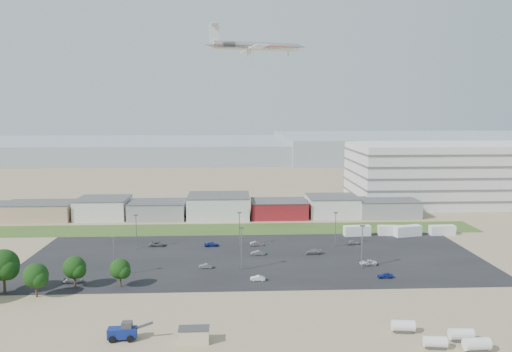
{
  "coord_description": "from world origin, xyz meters",
  "views": [
    {
      "loc": [
        -0.72,
        -108.6,
        39.06
      ],
      "look_at": [
        5.37,
        22.0,
        21.64
      ],
      "focal_mm": 35.0,
      "sensor_mm": 36.0,
      "label": 1
    }
  ],
  "objects": [
    {
      "name": "parked_car_10",
      "position": [
        -37.02,
        2.18,
        0.65
      ],
      "size": [
        4.57,
        2.02,
        1.3
      ],
      "primitive_type": "imported",
      "rotation": [
        0.0,
        0.0,
        1.53
      ],
      "color": "#595B5E",
      "rests_on": "ground"
    },
    {
      "name": "tree_mid",
      "position": [
        -42.11,
        -6.07,
        4.14
      ],
      "size": [
        5.51,
        5.51,
        8.27
      ],
      "primitive_type": null,
      "color": "black",
      "rests_on": "ground"
    },
    {
      "name": "parking_lot",
      "position": [
        5.0,
        20.0,
        0.01
      ],
      "size": [
        120.0,
        50.0,
        0.01
      ],
      "primitive_type": "cube",
      "color": "black",
      "rests_on": "ground"
    },
    {
      "name": "tree_left",
      "position": [
        -50.03,
        -3.0,
        5.35
      ],
      "size": [
        7.14,
        7.14,
        10.71
      ],
      "primitive_type": null,
      "color": "black",
      "rests_on": "ground"
    },
    {
      "name": "parked_car_9",
      "position": [
        -22.66,
        32.4,
        0.65
      ],
      "size": [
        4.74,
        2.27,
        1.3
      ],
      "primitive_type": "imported",
      "rotation": [
        0.0,
        0.0,
        1.55
      ],
      "color": "#595B5E",
      "rests_on": "ground"
    },
    {
      "name": "parked_car_4",
      "position": [
        -7.68,
        11.44,
        0.57
      ],
      "size": [
        3.51,
        1.4,
        1.14
      ],
      "primitive_type": "imported",
      "rotation": [
        0.0,
        0.0,
        -1.63
      ],
      "color": "#595B5E",
      "rests_on": "ground"
    },
    {
      "name": "lightpole_back_r",
      "position": [
        28.53,
        29.62,
        5.01
      ],
      "size": [
        1.18,
        0.49,
        10.02
      ],
      "primitive_type": null,
      "color": "slate",
      "rests_on": "ground"
    },
    {
      "name": "lightpole_front_m",
      "position": [
        1.23,
        9.83,
        5.33
      ],
      "size": [
        1.26,
        0.52,
        10.67
      ],
      "primitive_type": null,
      "color": "slate",
      "rests_on": "ground"
    },
    {
      "name": "parked_car_12",
      "position": [
        20.77,
        22.35,
        0.65
      ],
      "size": [
        4.57,
        1.99,
        1.31
      ],
      "primitive_type": "imported",
      "rotation": [
        0.0,
        0.0,
        -1.53
      ],
      "color": "#A5A5AA",
      "rests_on": "ground"
    },
    {
      "name": "parking_garage",
      "position": [
        90.0,
        95.0,
        12.5
      ],
      "size": [
        80.0,
        40.0,
        25.0
      ],
      "primitive_type": "cube",
      "color": "silver",
      "rests_on": "ground"
    },
    {
      "name": "storage_tank_nw",
      "position": [
        29.17,
        -26.16,
        1.19
      ],
      "size": [
        4.16,
        2.41,
        2.38
      ],
      "primitive_type": null,
      "rotation": [
        0.0,
        0.0,
        -0.11
      ],
      "color": "silver",
      "rests_on": "ground"
    },
    {
      "name": "parked_car_13",
      "position": [
        4.82,
        1.89,
        0.58
      ],
      "size": [
        3.62,
        1.62,
        1.15
      ],
      "primitive_type": "imported",
      "rotation": [
        0.0,
        0.0,
        -1.69
      ],
      "color": "silver",
      "rests_on": "ground"
    },
    {
      "name": "ground",
      "position": [
        0.0,
        0.0,
        0.0
      ],
      "size": [
        700.0,
        700.0,
        0.0
      ],
      "primitive_type": "plane",
      "color": "#867455",
      "rests_on": "ground"
    },
    {
      "name": "parked_car_2",
      "position": [
        34.71,
        2.31,
        0.61
      ],
      "size": [
        3.62,
        1.55,
        1.22
      ],
      "primitive_type": "imported",
      "rotation": [
        0.0,
        0.0,
        -1.54
      ],
      "color": "navy",
      "rests_on": "ground"
    },
    {
      "name": "hills_backdrop",
      "position": [
        40.0,
        315.0,
        4.5
      ],
      "size": [
        700.0,
        200.0,
        9.0
      ],
      "primitive_type": null,
      "color": "gray",
      "rests_on": "ground"
    },
    {
      "name": "portable_shed",
      "position": [
        -7.46,
        -28.43,
        1.31
      ],
      "size": [
        5.26,
        2.8,
        2.62
      ],
      "primitive_type": null,
      "rotation": [
        0.0,
        0.0,
        0.02
      ],
      "color": "beige",
      "rests_on": "ground"
    },
    {
      "name": "box_trailer_a",
      "position": [
        37.93,
        41.78,
        1.56
      ],
      "size": [
        8.48,
        3.24,
        3.11
      ],
      "primitive_type": null,
      "rotation": [
        0.0,
        0.0,
        0.08
      ],
      "color": "silver",
      "rests_on": "ground"
    },
    {
      "name": "parked_car_6",
      "position": [
        -7.01,
        31.48,
        0.61
      ],
      "size": [
        4.37,
        2.24,
        1.21
      ],
      "primitive_type": "imported",
      "rotation": [
        0.0,
        0.0,
        1.7
      ],
      "color": "navy",
      "rests_on": "ground"
    },
    {
      "name": "lightpole_back_m",
      "position": [
        1.05,
        31.08,
        4.99
      ],
      "size": [
        1.17,
        0.49,
        9.98
      ],
      "primitive_type": null,
      "color": "slate",
      "rests_on": "ground"
    },
    {
      "name": "parked_car_8",
      "position": [
        34.19,
        31.36,
        0.64
      ],
      "size": [
        3.9,
        1.96,
        1.27
      ],
      "primitive_type": "imported",
      "rotation": [
        0.0,
        0.0,
        1.7
      ],
      "color": "#A5A5AA",
      "rests_on": "ground"
    },
    {
      "name": "airliner",
      "position": [
        9.27,
        105.22,
        65.52
      ],
      "size": [
        49.53,
        38.52,
        13.11
      ],
      "primitive_type": null,
      "rotation": [
        0.0,
        0.0,
        0.2
      ],
      "color": "silver"
    },
    {
      "name": "lightpole_front_l",
      "position": [
        -28.81,
        6.44,
        4.73
      ],
      "size": [
        1.11,
        0.46,
        9.47
      ],
      "primitive_type": null,
      "color": "slate",
      "rests_on": "ground"
    },
    {
      "name": "storage_tank_se",
      "position": [
        38.75,
        -33.65,
        1.25
      ],
      "size": [
        4.22,
        2.21,
        2.49
      ],
      "primitive_type": null,
      "rotation": [
        0.0,
        0.0,
        0.03
      ],
      "color": "silver",
      "rests_on": "ground"
    },
    {
      "name": "box_trailer_d",
      "position": [
        64.94,
        41.55,
        1.49
      ],
      "size": [
        8.06,
        2.82,
        2.99
      ],
      "primitive_type": null,
      "rotation": [
        0.0,
        0.0,
        0.04
      ],
      "color": "silver",
      "rests_on": "ground"
    },
    {
      "name": "grass_strip",
      "position": [
        0.0,
        52.0,
        0.01
      ],
      "size": [
        160.0,
        16.0,
        0.02
      ],
      "primitive_type": "cube",
      "color": "#31511E",
      "rests_on": "ground"
    },
    {
      "name": "tree_right",
      "position": [
        -35.82,
        -0.56,
        3.98
      ],
      "size": [
        5.3,
        5.3,
        7.96
      ],
      "primitive_type": null,
      "color": "black",
      "rests_on": "ground"
    },
    {
      "name": "tree_near",
      "position": [
        -25.86,
        -0.7,
        3.63
      ],
      "size": [
        4.84,
        4.84,
        7.25
      ],
      "primitive_type": null,
      "color": "black",
      "rests_on": "ground"
    },
    {
      "name": "lightpole_front_r",
      "position": [
        31.04,
        9.82,
        5.42
      ],
      "size": [
        1.28,
        0.53,
        10.85
      ],
      "primitive_type": null,
      "color": "slate",
      "rests_on": "ground"
    },
    {
      "name": "parked_car_7",
      "position": [
        5.91,
        22.24,
        0.63
      ],
      "size": [
        3.87,
        1.5,
        1.26
      ],
      "primitive_type": "imported",
      "rotation": [
        0.0,
        0.0,
        -1.53
      ],
      "color": "#595B5E",
      "rests_on": "ground"
    },
    {
      "name": "telehandler",
      "position": [
        -19.8,
        -26.84,
        1.6
      ],
      "size": [
        7.78,
        2.83,
        3.21
      ],
      "primitive_type": null,
      "rotation": [
        0.0,
        0.0,
        0.03
      ],
      "color": "navy",
      "rests_on": "ground"
    },
    {
      "name": "parked_car_11",
      "position": [
        6.01,
        31.41,
        0.64
      ],
      "size": [
        4.06,
        1.88,
        1.29
      ],
      "primitive_type": "imported",
      "rotation": [
        0.0,
        0.0,
        1.71
      ],
      "color": "#A5A5AA",
      "rests_on": "ground"
    },
    {
      "name": "storage_tank_ne",
      "position": [
        37.88,
        -29.96,
        1.19
      ],
      "size": [
        4.06,
        2.16,
        2.39
      ],
      "primitive_type": null,
      "rotation": [
        0.0,
        0.0,
        -0.04
      ],
      "color": "silver",
      "rests_on": "ground"
    },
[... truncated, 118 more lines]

